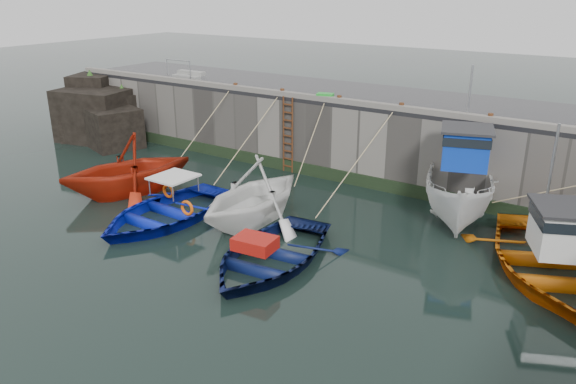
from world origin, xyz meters
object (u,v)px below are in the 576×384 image
Objects in this scene: boat_near_navy at (270,262)px; bollard_d at (401,107)px; boat_near_white at (130,193)px; bollard_a at (235,86)px; bollard_b at (282,92)px; boat_near_blacktrim at (253,221)px; boat_near_blue at (166,219)px; boat_far_orange at (551,260)px; bollard_c at (339,99)px; fish_crate at (325,97)px; ladder at (288,135)px; boat_far_white at (460,189)px; bollard_e at (490,117)px.

bollard_d reaches higher than boat_near_navy.
boat_near_white is 6.78m from bollard_a.
bollard_a is 2.50m from bollard_b.
boat_near_blacktrim is 6.93m from bollard_d.
boat_near_blacktrim is (5.57, 0.47, 0.00)m from boat_near_white.
boat_near_blue is 0.72× the size of boat_far_orange.
bollard_a and bollard_d have the same top height.
boat_near_blacktrim is 6.36m from bollard_c.
boat_near_blacktrim is 7.41× the size of fish_crate.
boat_near_white is 17.69× the size of bollard_a.
ladder reaches higher than boat_near_blue.
boat_near_white is 0.96× the size of boat_near_navy.
boat_near_navy is 8.71m from fish_crate.
bollard_a is at bearing 140.62° from boat_far_orange.
boat_far_white is (3.34, 6.45, 0.99)m from boat_near_navy.
fish_crate is at bearing 14.30° from ladder.
boat_near_blacktrim is 8.72m from bollard_e.
boat_far_white reaches higher than bollard_c.
boat_near_navy is at bearing -74.90° from bollard_c.
boat_near_white is at bearing -122.47° from ladder.
fish_crate is (-2.70, 7.59, 3.30)m from boat_near_navy.
bollard_c is at bearing 180.00° from bollard_d.
boat_near_blacktrim is at bearing -68.24° from ladder.
boat_far_orange reaches higher than bollard_d.
ladder is 6.78m from boat_near_white.
boat_far_white is 6.57m from fish_crate.
boat_near_blacktrim reaches higher than boat_near_blue.
boat_far_white is at bearing -25.55° from fish_crate.
boat_far_orange is at bearing -36.72° from fish_crate.
boat_near_navy is at bearing -85.23° from fish_crate.
ladder is at bearing 85.94° from boat_near_blue.
boat_far_white is at bearing -5.68° from ladder.
ladder is 2.33m from fish_crate.
bollard_c is (2.70, 0.00, 0.00)m from bollard_b.
boat_near_blacktrim is 0.64× the size of boat_far_orange.
boat_near_navy is 10.95m from bollard_a.
bollard_b is 2.70m from bollard_c.
bollard_b is (3.04, 5.90, 3.30)m from boat_near_white.
boat_far_white is (7.58, -0.75, -0.60)m from ladder.
boat_far_orange is (11.00, -3.41, -1.18)m from ladder.
bollard_a reaches higher than boat_near_blacktrim.
boat_near_navy is at bearing -59.55° from ladder.
bollard_e is (5.97, 5.43, 3.30)m from boat_near_blacktrim.
bollard_e is at bearing 50.87° from boat_far_white.
boat_far_white reaches higher than ladder.
boat_far_orange is 26.80× the size of bollard_c.
boat_near_white is 8.49m from fish_crate.
fish_crate reaches higher than bollard_d.
boat_near_white is 7.94m from boat_near_navy.
fish_crate is at bearing 74.17° from boat_near_blue.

